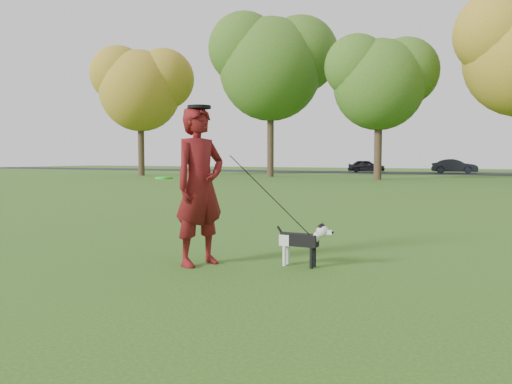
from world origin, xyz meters
The scene contains 8 objects.
ground centered at (0.00, 0.00, 0.00)m, with size 120.00×120.00×0.00m, color #285116.
road centered at (0.00, 40.00, 0.01)m, with size 120.00×7.00×0.02m, color black.
man centered at (-0.91, -0.44, 1.03)m, with size 0.75×0.50×2.07m, color #560C13.
dog centered at (0.36, 0.03, 0.36)m, with size 0.78×0.16×0.59m.
car_left centered at (-8.05, 40.00, 0.60)m, with size 1.36×3.38×1.15m, color black.
car_mid centered at (-0.44, 40.00, 0.63)m, with size 1.30×3.73×1.23m, color black.
man_held_items centered at (0.01, -0.24, 0.92)m, with size 1.96×0.72×1.68m.
tree_row centered at (-1.43, 26.07, 7.41)m, with size 51.74×8.86×12.01m.
Camera 1 is at (2.54, -5.97, 1.41)m, focal length 35.00 mm.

